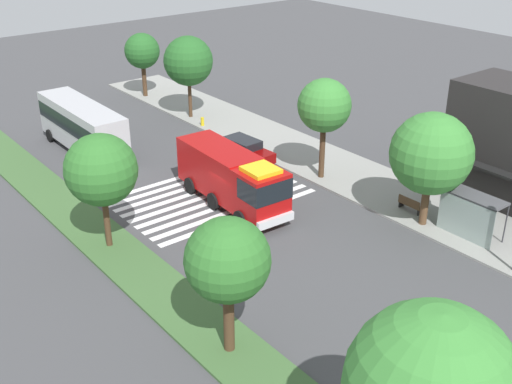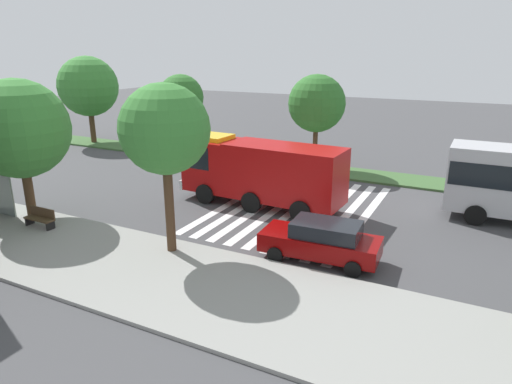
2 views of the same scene
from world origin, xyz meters
name	(u,v)px [view 1 (image 1 of 2)]	position (x,y,z in m)	size (l,w,h in m)	color
ground_plane	(234,210)	(0.00, 0.00, 0.00)	(120.00, 120.00, 0.00)	#424244
sidewalk	(341,171)	(0.00, 9.48, 0.07)	(60.00, 5.84, 0.14)	gray
median_strip	(116,251)	(0.00, -8.06, 0.07)	(60.00, 3.00, 0.14)	#3D6033
crosswalk	(209,195)	(-2.65, 0.00, 0.01)	(7.65, 11.81, 0.01)	silver
fire_truck	(234,177)	(-0.40, 0.36, 2.00)	(9.26, 3.19, 3.61)	#A50C0C
parked_car_west	(244,150)	(-5.86, 5.35, 0.86)	(4.84, 2.27, 1.66)	#720505
transit_bus	(82,124)	(-14.87, -2.95, 2.18)	(10.28, 2.88, 3.68)	#B2B2B7
bus_stop_shelter	(470,209)	(11.05, 8.28, 1.89)	(3.50, 1.40, 2.46)	#4C4C51
bench_near_shelter	(410,204)	(7.05, 8.24, 0.59)	(1.60, 0.50, 0.90)	#4C3823
sidewalk_tree_far_west	(142,51)	(-24.23, 7.56, 4.40)	(3.26, 3.26, 5.93)	#47301E
sidewalk_tree_west	(188,61)	(-16.34, 7.56, 5.00)	(4.15, 4.15, 6.95)	#47301E
sidewalk_tree_center	(324,106)	(-0.08, 7.56, 5.19)	(3.55, 3.55, 6.87)	#47301E
sidewalk_tree_east	(431,154)	(8.55, 7.56, 4.57)	(4.71, 4.71, 6.80)	#513823
median_tree_far_west	(101,170)	(-0.72, -8.06, 4.66)	(3.89, 3.89, 6.49)	#47301E
median_tree_west	(228,261)	(10.52, -8.06, 4.55)	(3.56, 3.56, 6.23)	#47301E
fire_hydrant	(202,121)	(-13.80, 7.06, 0.49)	(0.28, 0.28, 0.70)	gold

